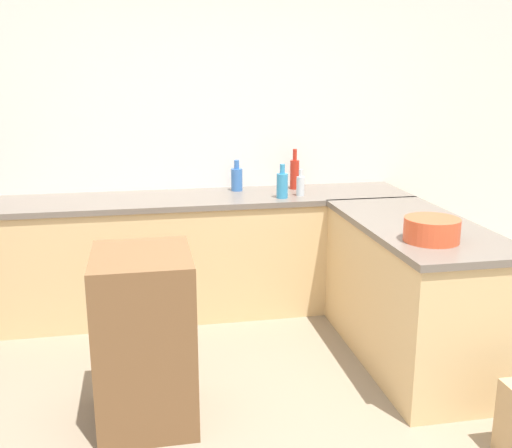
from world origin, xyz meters
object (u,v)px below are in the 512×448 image
Objects in this scene: water_bottle_blue at (237,179)px; hot_sauce_bottle at (295,173)px; island_table at (145,338)px; vinegar_bottle_clear at (300,185)px; dish_soap_bottle at (282,185)px; mixing_bowl at (432,230)px.

water_bottle_blue is 0.45m from hot_sauce_bottle.
island_table is 2.04m from hot_sauce_bottle.
water_bottle_blue is at bearing 65.04° from island_table.
dish_soap_bottle is at bearing -161.03° from vinegar_bottle_clear.
water_bottle_blue is (0.74, 1.58, 0.53)m from island_table.
dish_soap_bottle is 0.80× the size of hot_sauce_bottle.
hot_sauce_bottle reaches higher than water_bottle_blue.
hot_sauce_bottle is at bearing 61.25° from dish_soap_bottle.
vinegar_bottle_clear is 0.27m from hot_sauce_bottle.
island_table is 1.82m from water_bottle_blue.
vinegar_bottle_clear is at bearing -94.81° from hot_sauce_bottle.
island_table is 3.83× the size of water_bottle_blue.
island_table is 2.91× the size of hot_sauce_bottle.
hot_sauce_bottle is (0.45, -0.01, 0.03)m from water_bottle_blue.
dish_soap_bottle reaches higher than mixing_bowl.
mixing_bowl is at bearing -62.77° from water_bottle_blue.
hot_sauce_bottle reaches higher than mixing_bowl.
hot_sauce_bottle is (-0.36, 1.56, 0.06)m from mixing_bowl.
vinegar_bottle_clear reaches higher than mixing_bowl.
mixing_bowl is at bearing -73.62° from vinegar_bottle_clear.
vinegar_bottle_clear is 0.51m from water_bottle_blue.
hot_sauce_bottle is (1.19, 1.57, 0.55)m from island_table.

